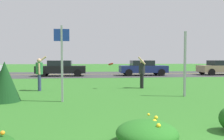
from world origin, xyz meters
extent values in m
plane|color=#2D6B23|center=(0.00, 10.56, 0.00)|extent=(120.00, 120.00, 0.00)
cube|color=#38383A|center=(0.00, 21.12, 0.00)|extent=(120.00, 9.18, 0.01)
cube|color=yellow|center=(0.00, 21.12, 0.01)|extent=(120.00, 0.16, 0.00)
ellipsoid|color=#23661E|center=(-0.64, 1.80, 0.22)|extent=(1.14, 1.14, 0.44)
sphere|color=yellow|center=(-0.28, 1.95, 0.30)|extent=(0.08, 0.08, 0.08)
sphere|color=yellow|center=(-0.50, 2.20, 0.46)|extent=(0.05, 0.05, 0.05)
sphere|color=yellow|center=(-0.39, 2.08, 0.43)|extent=(0.08, 0.08, 0.08)
sphere|color=yellow|center=(-0.47, 1.88, 0.41)|extent=(0.09, 0.09, 0.09)
sphere|color=yellow|center=(-0.30, 1.76, 0.28)|extent=(0.07, 0.07, 0.07)
sphere|color=yellow|center=(-0.50, 1.55, 0.43)|extent=(0.08, 0.08, 0.08)
sphere|color=orange|center=(-3.04, 1.46, 0.42)|extent=(0.07, 0.07, 0.07)
cube|color=#93969B|center=(-2.66, 6.24, 1.40)|extent=(0.07, 0.10, 2.80)
cube|color=navy|center=(-2.66, 6.21, 2.45)|extent=(0.56, 0.03, 0.44)
cube|color=#93969B|center=(2.34, 6.88, 1.37)|extent=(0.07, 0.10, 2.74)
cone|color=#143D19|center=(-4.77, 6.47, 0.75)|extent=(1.09, 1.09, 1.50)
cylinder|color=#287038|center=(-4.11, 9.28, 1.12)|extent=(0.34, 0.34, 0.58)
sphere|color=tan|center=(-4.11, 9.28, 1.51)|extent=(0.21, 0.21, 0.21)
cylinder|color=navy|center=(-4.12, 9.36, 0.41)|extent=(0.14, 0.14, 0.83)
cylinder|color=navy|center=(-4.11, 9.19, 0.41)|extent=(0.14, 0.14, 0.83)
cylinder|color=tan|center=(-4.04, 9.48, 1.54)|extent=(0.50, 0.13, 0.41)
cylinder|color=tan|center=(-4.08, 9.08, 1.10)|extent=(0.12, 0.10, 0.55)
cylinder|color=#232328|center=(1.20, 9.72, 1.06)|extent=(0.34, 0.34, 0.56)
sphere|color=tan|center=(1.20, 9.72, 1.44)|extent=(0.21, 0.21, 0.21)
cylinder|color=black|center=(1.20, 9.64, 0.39)|extent=(0.14, 0.14, 0.78)
cylinder|color=black|center=(1.19, 9.81, 0.39)|extent=(0.14, 0.14, 0.78)
cylinder|color=tan|center=(1.14, 9.52, 1.49)|extent=(0.43, 0.12, 0.45)
cylinder|color=tan|center=(1.16, 9.92, 1.04)|extent=(0.12, 0.10, 0.53)
cylinder|color=red|center=(-0.51, 9.61, 1.32)|extent=(0.29, 0.27, 0.17)
torus|color=red|center=(-0.51, 9.61, 1.31)|extent=(0.29, 0.27, 0.17)
cube|color=black|center=(-4.19, 19.05, 0.62)|extent=(4.50, 1.82, 0.66)
cube|color=black|center=(-4.29, 19.05, 1.19)|extent=(2.10, 1.64, 0.52)
cylinder|color=black|center=(-2.64, 19.94, 0.33)|extent=(0.66, 0.22, 0.66)
cylinder|color=black|center=(-2.64, 18.16, 0.33)|extent=(0.66, 0.22, 0.66)
cylinder|color=black|center=(-5.74, 19.94, 0.33)|extent=(0.66, 0.22, 0.66)
cylinder|color=black|center=(-5.74, 18.16, 0.33)|extent=(0.66, 0.22, 0.66)
cube|color=navy|center=(3.59, 19.05, 0.62)|extent=(4.50, 1.82, 0.66)
cube|color=black|center=(3.49, 19.05, 1.19)|extent=(2.10, 1.64, 0.52)
cylinder|color=black|center=(5.14, 19.94, 0.33)|extent=(0.66, 0.22, 0.66)
cylinder|color=black|center=(5.14, 18.16, 0.33)|extent=(0.66, 0.22, 0.66)
cylinder|color=black|center=(2.04, 19.94, 0.33)|extent=(0.66, 0.22, 0.66)
cylinder|color=black|center=(2.04, 18.16, 0.33)|extent=(0.66, 0.22, 0.66)
cube|color=#937F60|center=(11.64, 19.05, 0.62)|extent=(4.50, 1.82, 0.66)
cube|color=black|center=(11.54, 19.05, 1.19)|extent=(2.10, 1.64, 0.52)
cylinder|color=black|center=(10.09, 19.94, 0.33)|extent=(0.66, 0.22, 0.66)
cylinder|color=black|center=(10.09, 18.16, 0.33)|extent=(0.66, 0.22, 0.66)
camera|label=1|loc=(-1.71, -2.14, 1.58)|focal=35.93mm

